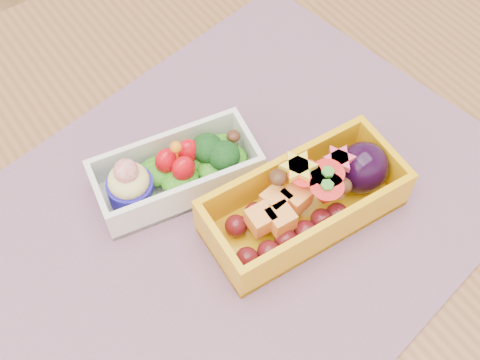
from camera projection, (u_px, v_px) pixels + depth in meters
table at (255, 238)px, 0.70m from camera, size 1.20×0.80×0.75m
placemat at (237, 209)px, 0.61m from camera, size 0.58×0.48×0.00m
bento_white at (175, 172)px, 0.60m from camera, size 0.17×0.10×0.07m
bento_yellow at (308, 200)px, 0.58m from camera, size 0.20×0.10×0.06m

